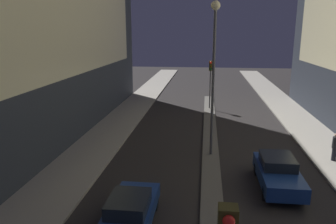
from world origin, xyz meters
TOP-DOWN VIEW (x-y plane):
  - median_strip at (0.00, 17.90)m, footprint 0.99×33.80m
  - traffic_light_mid at (0.00, 28.91)m, footprint 0.32×0.42m
  - street_lamp at (0.00, 16.81)m, footprint 0.51×0.51m
  - car_left_lane at (-3.13, 8.99)m, footprint 1.70×4.05m
  - car_right_lane at (3.13, 13.08)m, footprint 1.79×4.23m
  - pedestrian_on_right_sidewalk at (6.97, 16.57)m, footprint 0.35×0.35m

SIDE VIEW (x-z plane):
  - median_strip at x=0.00m, z-range 0.00..0.12m
  - car_left_lane at x=-3.13m, z-range 0.02..1.40m
  - car_right_lane at x=3.13m, z-range 0.02..1.50m
  - pedestrian_on_right_sidewalk at x=6.97m, z-range 0.17..1.79m
  - traffic_light_mid at x=0.00m, z-range 1.17..5.67m
  - street_lamp at x=0.00m, z-range 1.58..10.38m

